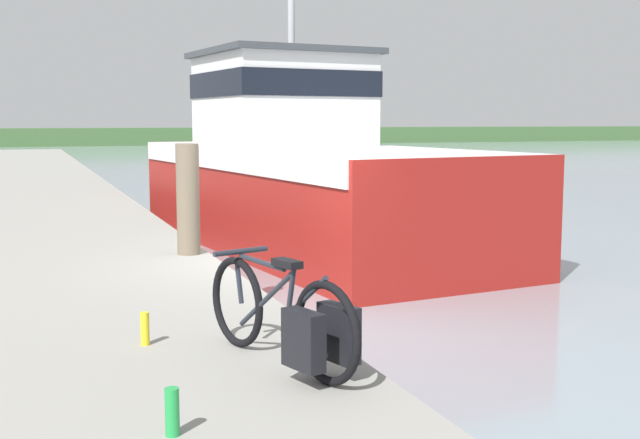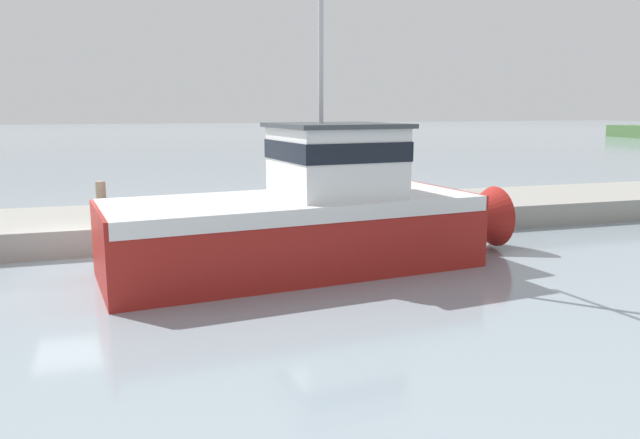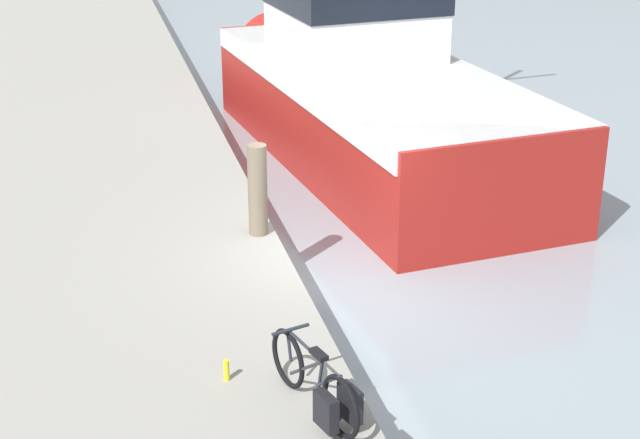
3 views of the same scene
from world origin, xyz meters
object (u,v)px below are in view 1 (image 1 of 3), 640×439
fishing_boat_main (297,171)px  mooring_post (188,199)px  water_bottle_by_bike (172,412)px  water_bottle_on_curb (145,329)px  bicycle_touring (292,320)px

fishing_boat_main → mooring_post: bearing=-127.8°
water_bottle_by_bike → water_bottle_on_curb: 1.80m
water_bottle_by_bike → bicycle_touring: bearing=41.9°
bicycle_touring → water_bottle_by_bike: 1.29m
fishing_boat_main → bicycle_touring: size_ratio=7.05×
bicycle_touring → water_bottle_on_curb: 1.28m
fishing_boat_main → bicycle_touring: (-3.57, -10.38, -0.31)m
bicycle_touring → mooring_post: 4.91m
mooring_post → water_bottle_on_curb: size_ratio=5.55×
bicycle_touring → water_bottle_by_bike: bearing=-154.5°
water_bottle_by_bike → water_bottle_on_curb: (0.12, 1.80, -0.01)m
fishing_boat_main → bicycle_touring: bearing=-115.8°
bicycle_touring → fishing_boat_main: bearing=54.6°
bicycle_touring → mooring_post: bearing=70.3°
fishing_boat_main → water_bottle_on_curb: fishing_boat_main is taller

